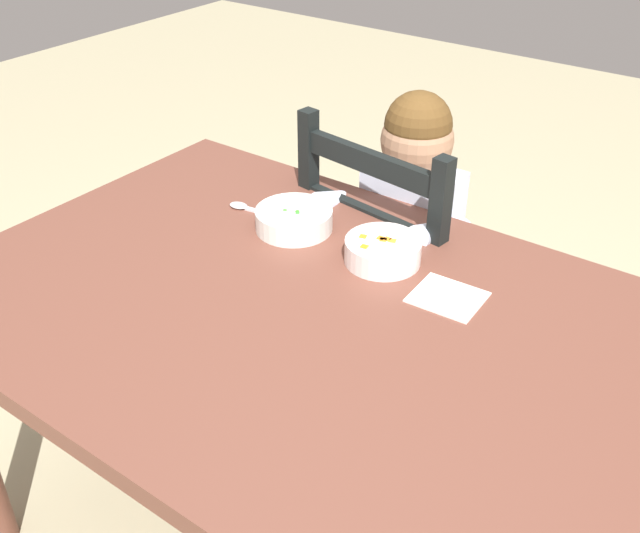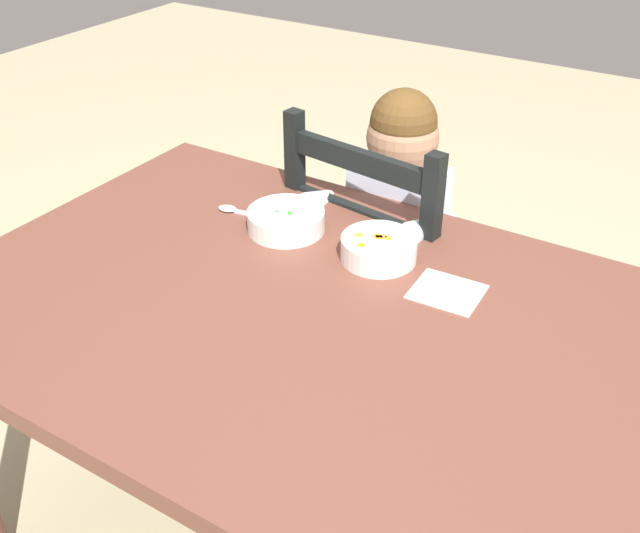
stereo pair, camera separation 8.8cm
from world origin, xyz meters
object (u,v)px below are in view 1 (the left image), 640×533
bowl_of_carrots (383,250)px  bowl_of_peas (294,219)px  child_figure (405,225)px  spoon (246,208)px  dining_chair (400,286)px  dining_table (329,356)px

bowl_of_carrots → bowl_of_peas: bearing=180.0°
child_figure → spoon: bearing=-131.8°
dining_chair → child_figure: bearing=-49.5°
bowl_of_carrots → spoon: bearing=179.1°
child_figure → bowl_of_peas: child_figure is taller
bowl_of_peas → bowl_of_carrots: size_ratio=1.08×
dining_table → dining_chair: (-0.15, 0.52, -0.18)m
child_figure → spoon: (-0.26, -0.29, 0.09)m
dining_chair → bowl_of_carrots: size_ratio=5.88×
bowl_of_peas → bowl_of_carrots: (0.23, -0.00, 0.00)m
dining_table → bowl_of_carrots: size_ratio=9.77×
child_figure → bowl_of_peas: 0.33m
dining_chair → spoon: bearing=-130.4°
dining_chair → child_figure: 0.19m
dining_chair → bowl_of_peas: bearing=-109.6°
dining_table → bowl_of_carrots: bowl_of_carrots is taller
bowl_of_peas → bowl_of_carrots: bowl_of_carrots is taller
bowl_of_peas → spoon: bearing=177.6°
bowl_of_peas → spoon: size_ratio=1.21×
dining_chair → bowl_of_peas: dining_chair is taller
child_figure → bowl_of_carrots: (0.11, -0.29, 0.11)m
dining_chair → dining_table: bearing=-74.4°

